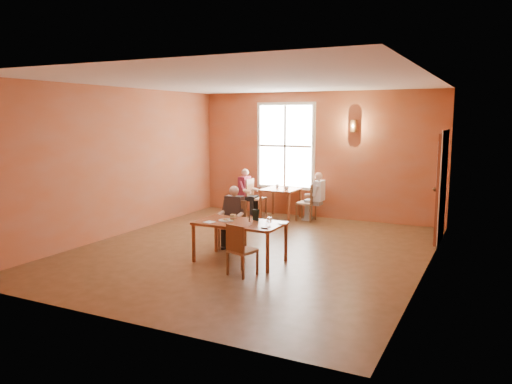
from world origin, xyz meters
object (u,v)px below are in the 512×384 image
at_px(diner_main, 232,220).
at_px(diner_maroon, 255,193).
at_px(main_table, 240,242).
at_px(chair_diner_maroon, 256,198).
at_px(chair_empty, 242,249).
at_px(chair_diner_white, 306,202).
at_px(diner_white, 308,197).
at_px(second_table, 281,203).
at_px(chair_diner_main, 232,225).

xyz_separation_m(diner_main, diner_maroon, (-1.03, 3.05, 0.01)).
distance_m(main_table, chair_diner_maroon, 3.96).
relative_size(main_table, chair_empty, 1.79).
bearing_deg(diner_main, main_table, 128.88).
xyz_separation_m(main_table, diner_main, (-0.50, 0.62, 0.21)).
relative_size(chair_diner_white, diner_white, 0.79).
distance_m(second_table, chair_diner_maroon, 0.66).
relative_size(main_table, chair_diner_main, 1.63).
distance_m(chair_diner_white, diner_white, 0.12).
bearing_deg(diner_main, diner_maroon, -71.40).
xyz_separation_m(chair_diner_main, chair_empty, (0.87, -1.27, -0.04)).
bearing_deg(chair_diner_white, chair_diner_maroon, 90.00).
distance_m(diner_white, chair_diner_maroon, 1.33).
xyz_separation_m(chair_diner_white, chair_diner_maroon, (-1.30, 0.00, 0.02)).
distance_m(chair_diner_main, chair_empty, 1.54).
bearing_deg(diner_maroon, second_table, 90.00).
relative_size(second_table, diner_white, 0.73).
distance_m(chair_diner_main, second_table, 3.04).
bearing_deg(chair_empty, chair_diner_main, 139.59).
xyz_separation_m(chair_empty, diner_maroon, (-1.90, 4.29, 0.16)).
relative_size(diner_main, diner_maroon, 0.99).
xyz_separation_m(diner_white, chair_diner_maroon, (-1.33, 0.00, -0.10)).
relative_size(diner_main, diner_white, 1.00).
height_order(main_table, second_table, second_table).
xyz_separation_m(chair_diner_main, diner_main, (0.00, -0.03, 0.11)).
bearing_deg(main_table, chair_diner_maroon, 112.18).
relative_size(chair_diner_white, diner_maroon, 0.78).
bearing_deg(chair_diner_main, chair_diner_maroon, -71.74).
distance_m(chair_diner_white, chair_diner_maroon, 1.30).
height_order(chair_diner_main, chair_empty, chair_diner_main).
distance_m(chair_diner_maroon, diner_maroon, 0.11).
bearing_deg(diner_maroon, main_table, 22.58).
xyz_separation_m(chair_diner_main, chair_diner_white, (0.30, 3.02, -0.01)).
xyz_separation_m(main_table, chair_diner_main, (-0.50, 0.65, 0.10)).
bearing_deg(chair_empty, diner_main, 140.23).
bearing_deg(diner_maroon, diner_white, 90.00).
distance_m(main_table, diner_main, 0.82).
bearing_deg(main_table, diner_main, 128.88).
relative_size(chair_diner_main, diner_main, 0.80).
xyz_separation_m(diner_main, chair_diner_maroon, (-1.00, 3.05, -0.10)).
xyz_separation_m(second_table, diner_white, (0.68, 0.00, 0.20)).
xyz_separation_m(chair_empty, diner_white, (-0.54, 4.29, 0.15)).
relative_size(main_table, diner_main, 1.30).
bearing_deg(diner_main, chair_diner_maroon, -71.91).
bearing_deg(chair_diner_maroon, chair_empty, 23.56).
xyz_separation_m(chair_empty, chair_diner_white, (-0.57, 4.29, 0.03)).
bearing_deg(diner_maroon, chair_empty, 23.90).
distance_m(chair_empty, diner_white, 4.32).
bearing_deg(second_table, chair_diner_white, 0.00).
bearing_deg(main_table, second_table, 102.98).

